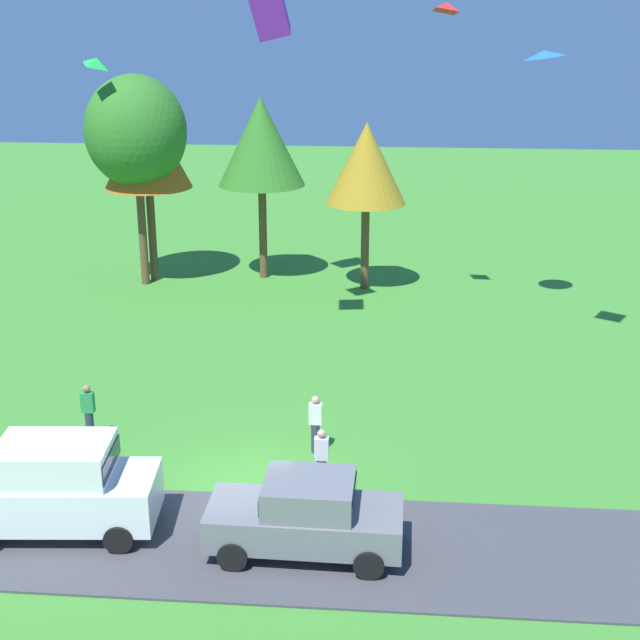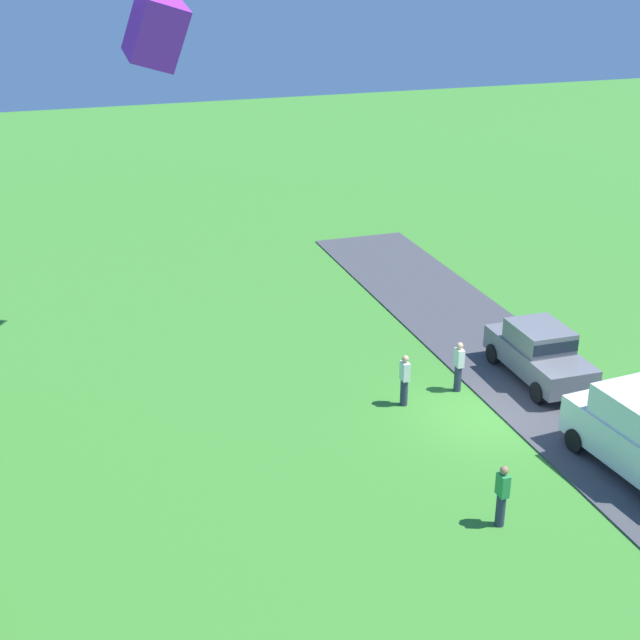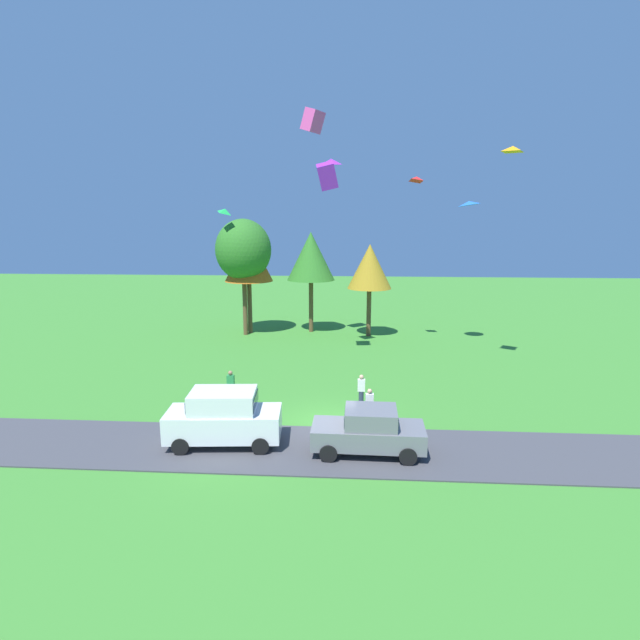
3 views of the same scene
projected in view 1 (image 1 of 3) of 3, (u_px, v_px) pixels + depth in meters
ground_plane at (249, 487)px, 23.13m from camera, size 120.00×120.00×0.00m
pavement_strip at (232, 543)px, 20.66m from camera, size 36.00×4.40×0.06m
car_suv_mid_row at (57, 484)px, 20.74m from camera, size 4.74×2.34×2.28m
car_sedan_far_end at (306, 513)px, 19.99m from camera, size 4.43×2.02×1.84m
person_watching_sky at (89, 412)px, 25.39m from camera, size 0.36×0.24×1.71m
person_beside_suv at (322, 459)px, 22.74m from camera, size 0.36×0.24×1.71m
person_on_lawn at (315, 424)px, 24.67m from camera, size 0.36×0.24×1.71m
tree_far_left at (136, 132)px, 37.91m from camera, size 4.34×4.34×9.17m
tree_left_of_center at (146, 145)px, 38.69m from camera, size 3.83×3.83×8.09m
tree_far_right at (261, 142)px, 39.07m from camera, size 3.86×3.86×8.15m
tree_lone_near at (366, 164)px, 37.72m from camera, size 3.43×3.43×7.25m
kite_diamond_over_trees at (447, 7)px, 31.87m from camera, size 1.20×1.20×0.50m
kite_delta_high_left at (544, 54)px, 32.03m from camera, size 1.81×1.80×0.49m
kite_box_high_right at (270, 12)px, 28.09m from camera, size 1.39×1.45×1.84m
kite_diamond_near_flag at (97, 62)px, 35.40m from camera, size 1.16×1.12×0.58m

